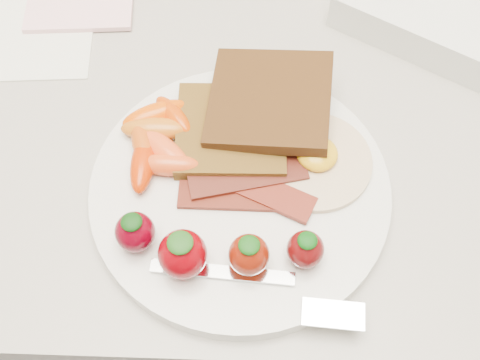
{
  "coord_description": "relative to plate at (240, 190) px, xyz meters",
  "views": [
    {
      "loc": [
        0.03,
        1.29,
        1.39
      ],
      "look_at": [
        0.02,
        1.55,
        0.93
      ],
      "focal_mm": 45.0,
      "sensor_mm": 36.0,
      "label": 1
    }
  ],
  "objects": [
    {
      "name": "toast_upper",
      "position": [
        0.03,
        0.08,
        0.03
      ],
      "size": [
        0.12,
        0.12,
        0.03
      ],
      "primitive_type": "cube",
      "rotation": [
        0.0,
        -0.1,
        -0.09
      ],
      "color": "black",
      "rests_on": "toast_lower"
    },
    {
      "name": "fried_egg",
      "position": [
        0.07,
        0.03,
        0.01
      ],
      "size": [
        0.13,
        0.13,
        0.02
      ],
      "color": "white",
      "rests_on": "plate"
    },
    {
      "name": "counter",
      "position": [
        -0.02,
        0.15,
        -0.46
      ],
      "size": [
        2.0,
        0.6,
        0.9
      ],
      "primitive_type": "cube",
      "color": "gray",
      "rests_on": "ground"
    },
    {
      "name": "baby_carrots",
      "position": [
        -0.08,
        0.04,
        0.02
      ],
      "size": [
        0.08,
        0.11,
        0.02
      ],
      "color": "#BD5E12",
      "rests_on": "plate"
    },
    {
      "name": "strawberries",
      "position": [
        -0.02,
        -0.07,
        0.03
      ],
      "size": [
        0.17,
        0.06,
        0.05
      ],
      "color": "#54000D",
      "rests_on": "plate"
    },
    {
      "name": "plate",
      "position": [
        0.0,
        0.0,
        0.0
      ],
      "size": [
        0.27,
        0.27,
        0.02
      ],
      "primitive_type": "cylinder",
      "color": "silver",
      "rests_on": "counter"
    },
    {
      "name": "fork",
      "position": [
        0.03,
        -0.1,
        0.01
      ],
      "size": [
        0.17,
        0.06,
        0.0
      ],
      "color": "silver",
      "rests_on": "plate"
    },
    {
      "name": "paper_sheet",
      "position": [
        -0.25,
        0.23,
        -0.01
      ],
      "size": [
        0.18,
        0.23,
        0.0
      ],
      "primitive_type": "cube",
      "rotation": [
        0.0,
        0.0,
        0.07
      ],
      "color": "white",
      "rests_on": "counter"
    },
    {
      "name": "toast_lower",
      "position": [
        -0.01,
        0.05,
        0.02
      ],
      "size": [
        0.1,
        0.1,
        0.01
      ],
      "primitive_type": "cube",
      "rotation": [
        0.0,
        0.0,
        0.02
      ],
      "color": "#412C10",
      "rests_on": "plate"
    },
    {
      "name": "bacon_strips",
      "position": [
        0.01,
        -0.0,
        0.01
      ],
      "size": [
        0.12,
        0.07,
        0.01
      ],
      "color": "black",
      "rests_on": "plate"
    }
  ]
}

